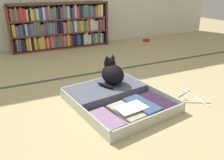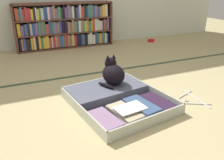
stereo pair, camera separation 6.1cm
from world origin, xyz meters
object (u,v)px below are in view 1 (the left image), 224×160
Objects in this scene: bookshelf at (60,26)px; open_suitcase at (115,98)px; black_cat at (112,73)px; small_red_pouch at (146,40)px; clothes_hanger at (191,98)px.

open_suitcase is at bearing -91.36° from bookshelf.
small_red_pouch is at bearing 48.06° from black_cat.
small_red_pouch is (1.46, -0.23, -0.31)m from bookshelf.
open_suitcase is 0.25m from black_cat.
black_cat is 0.74m from clothes_hanger.
clothes_hanger is (0.65, -0.23, -0.03)m from open_suitcase.
bookshelf reaches higher than small_red_pouch.
clothes_hanger is 2.21m from small_red_pouch.
small_red_pouch is (1.45, 1.61, -0.16)m from black_cat.
open_suitcase reaches higher than clothes_hanger.
bookshelf is 2.06m from open_suitcase.
clothes_hanger is at bearing -75.21° from bookshelf.
black_cat is 2.17m from small_red_pouch.
bookshelf reaches higher than clothes_hanger.
black_cat reaches higher than clothes_hanger.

